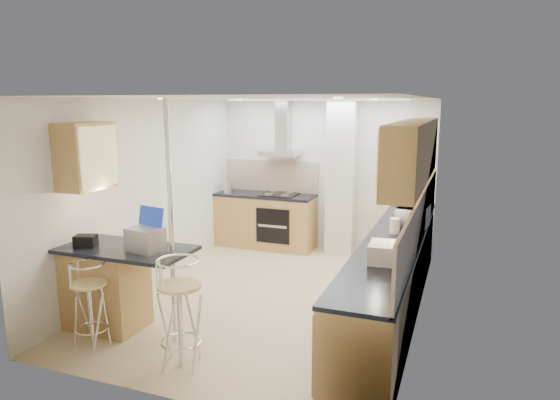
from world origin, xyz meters
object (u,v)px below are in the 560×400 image
at_px(microwave, 413,217).
at_px(bar_stool_near, 90,305).
at_px(laptop, 145,239).
at_px(bar_stool_end, 180,313).
at_px(bread_bin, 384,253).

relative_size(microwave, bar_stool_near, 0.55).
height_order(microwave, laptop, microwave).
distance_m(microwave, bar_stool_end, 3.10).
bearing_deg(bread_bin, laptop, -169.91).
distance_m(laptop, bar_stool_near, 0.84).
relative_size(microwave, bar_stool_end, 0.47).
height_order(laptop, bar_stool_end, laptop).
xyz_separation_m(microwave, bread_bin, (-0.12, -1.48, -0.04)).
relative_size(bar_stool_end, bread_bin, 2.92).
relative_size(microwave, bread_bin, 1.39).
distance_m(laptop, bar_stool_end, 0.94).
xyz_separation_m(laptop, bread_bin, (2.36, 0.55, -0.05)).
relative_size(laptop, bar_stool_end, 0.33).
distance_m(bar_stool_near, bar_stool_end, 1.04).
relative_size(laptop, bar_stool_near, 0.39).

